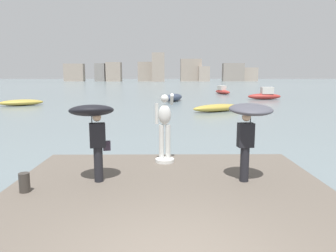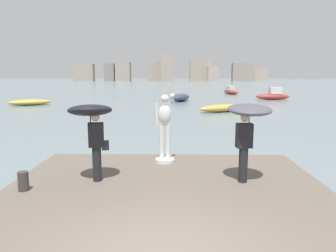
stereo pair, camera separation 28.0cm
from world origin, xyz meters
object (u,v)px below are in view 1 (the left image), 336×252
statue_white_figure (165,130)px  boat_rightward (218,108)px  onlooker_right (249,119)px  boat_leftward (174,97)px  mooring_bollard (24,183)px  boat_mid (22,103)px  boat_far (265,95)px  onlooker_left (93,119)px  boat_near (222,91)px

statue_white_figure → boat_rightward: (4.40, 17.10, -1.08)m
onlooker_right → boat_leftward: size_ratio=0.47×
mooring_bollard → boat_leftward: 30.82m
mooring_bollard → boat_mid: 27.48m
boat_mid → boat_far: (26.78, 7.85, 0.23)m
onlooker_left → boat_near: onlooker_left is taller
mooring_bollard → boat_rightward: 21.06m
onlooker_left → boat_rightward: (6.15, 18.90, -1.66)m
boat_mid → boat_far: boat_far is taller
statue_white_figure → boat_rightward: size_ratio=0.44×
boat_mid → boat_leftward: 16.27m
boat_mid → boat_rightward: (18.70, -5.49, 0.01)m
onlooker_right → boat_mid: onlooker_right is taller
onlooker_right → boat_far: bearing=72.1°
boat_mid → boat_leftward: bearing=19.4°
statue_white_figure → boat_far: 32.91m
onlooker_left → mooring_bollard: onlooker_left is taller
onlooker_right → onlooker_left: bearing=-179.9°
statue_white_figure → boat_mid: size_ratio=0.49×
mooring_bollard → boat_near: size_ratio=0.09×
mooring_bollard → onlooker_left: bearing=26.9°
onlooker_right → boat_rightward: bearing=83.0°
onlooker_right → boat_mid: (-16.38, 24.39, -1.66)m
mooring_bollard → boat_near: boat_near is taller
onlooker_left → mooring_bollard: bearing=-153.1°
boat_mid → mooring_bollard: bearing=-66.2°
boat_far → boat_rightward: 15.60m
boat_far → boat_rightward: boat_far is taller
onlooker_left → boat_near: size_ratio=0.39×
boat_near → boat_mid: size_ratio=1.19×
boat_near → boat_mid: boat_near is taller
statue_white_figure → boat_far: bearing=67.7°
onlooker_left → boat_far: 35.27m
statue_white_figure → boat_leftward: size_ratio=0.50×
mooring_bollard → boat_near: 46.26m
boat_rightward → statue_white_figure: bearing=-104.4°
boat_leftward → onlooker_right: bearing=-88.0°
boat_rightward → boat_near: bearing=79.1°
boat_far → statue_white_figure: bearing=-112.3°
onlooker_left → boat_rightward: onlooker_left is taller
boat_mid → boat_near: bearing=39.6°
onlooker_left → boat_far: bearing=66.2°
boat_mid → boat_far: 27.91m
statue_white_figure → boat_leftward: 28.02m
statue_white_figure → boat_near: (9.21, 42.03, -0.93)m
statue_white_figure → onlooker_left: size_ratio=1.05×
onlooker_left → onlooker_right: size_ratio=1.01×
statue_white_figure → boat_rightward: statue_white_figure is taller
boat_near → statue_white_figure: bearing=-102.4°
statue_white_figure → onlooker_right: statue_white_figure is taller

